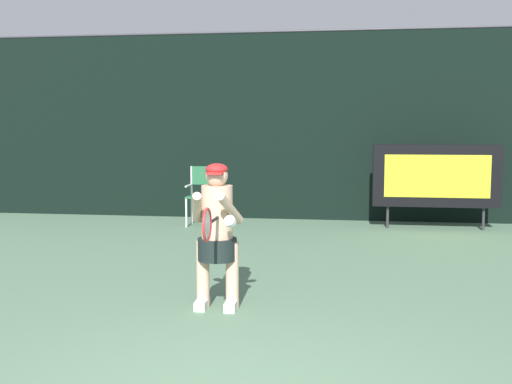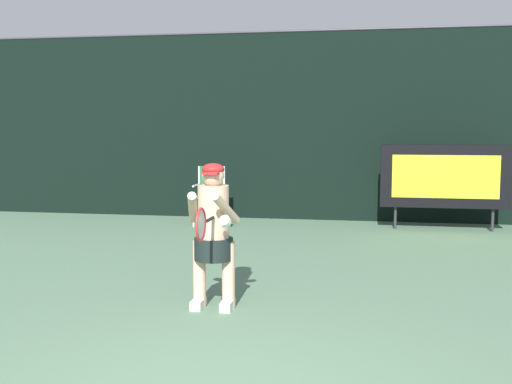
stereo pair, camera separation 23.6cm
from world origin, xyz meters
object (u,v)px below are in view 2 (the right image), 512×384
(scoreboard, at_px, (445,176))
(water_bottle, at_px, (229,220))
(umpire_chair, at_px, (210,192))
(tennis_racket, at_px, (202,224))
(tennis_player, at_px, (213,230))

(scoreboard, height_order, water_bottle, scoreboard)
(umpire_chair, bearing_deg, tennis_racket, -76.27)
(scoreboard, xyz_separation_m, tennis_player, (-2.83, -5.28, -0.16))
(scoreboard, xyz_separation_m, tennis_racket, (-2.79, -5.85, -0.01))
(water_bottle, height_order, tennis_player, tennis_player)
(water_bottle, relative_size, tennis_racket, 0.44)
(umpire_chair, distance_m, tennis_racket, 5.87)
(scoreboard, bearing_deg, tennis_player, -118.18)
(water_bottle, distance_m, tennis_racket, 5.65)
(umpire_chair, relative_size, tennis_player, 0.74)
(water_bottle, distance_m, tennis_player, 5.07)
(tennis_racket, bearing_deg, water_bottle, 105.17)
(scoreboard, bearing_deg, tennis_racket, -115.51)
(umpire_chair, xyz_separation_m, water_bottle, (0.40, -0.19, -0.50))
(scoreboard, distance_m, umpire_chair, 4.20)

